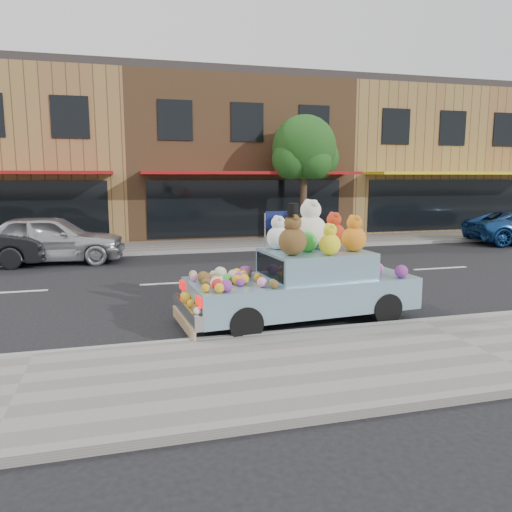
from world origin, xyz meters
name	(u,v)px	position (x,y,z in m)	size (l,w,h in m)	color
ground	(317,275)	(0.00, 0.00, 0.00)	(120.00, 120.00, 0.00)	black
near_sidewalk	(474,349)	(0.00, -6.50, 0.06)	(60.00, 3.00, 0.12)	gray
far_sidewalk	(257,243)	(0.00, 6.50, 0.06)	(60.00, 3.00, 0.12)	gray
near_kerb	(420,323)	(0.00, -5.00, 0.07)	(60.00, 0.12, 0.13)	gray
far_kerb	(267,248)	(0.00, 5.00, 0.07)	(60.00, 0.12, 0.13)	gray
storefront_left	(9,156)	(-10.00, 11.97, 3.64)	(10.00, 9.80, 7.30)	olive
storefront_mid	(228,158)	(0.00, 11.97, 3.64)	(10.00, 9.80, 7.30)	brown
storefront_right	(405,160)	(10.00, 11.97, 3.64)	(10.00, 9.80, 7.30)	olive
street_tree	(304,153)	(2.03, 6.55, 3.69)	(3.00, 2.70, 5.22)	#38281C
car_silver	(50,239)	(-7.50, 4.15, 0.79)	(1.86, 4.61, 1.57)	#B8B9BD
art_car	(303,278)	(-1.97, -4.05, 0.82)	(4.61, 2.11, 2.32)	black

